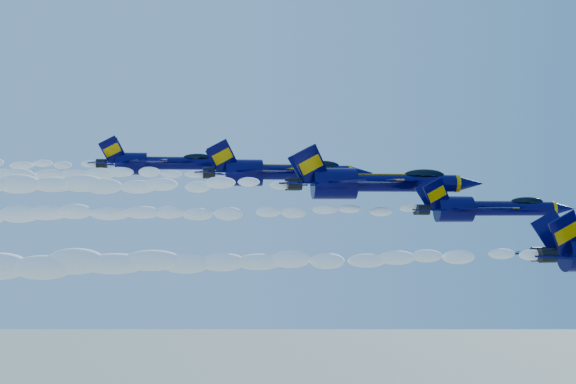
{
  "coord_description": "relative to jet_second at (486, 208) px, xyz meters",
  "views": [
    {
      "loc": [
        -21.35,
        -74.21,
        151.74
      ],
      "look_at": [
        -10.88,
        3.06,
        153.29
      ],
      "focal_mm": 50.0,
      "sensor_mm": 36.0,
      "label": 1
    }
  ],
  "objects": [
    {
      "name": "jet_third",
      "position": [
        -9.54,
        4.22,
        2.46
      ],
      "size": [
        19.42,
        15.93,
        7.21
      ],
      "color": "#040338"
    },
    {
      "name": "smoke_trail_jet_second",
      "position": [
        -30.35,
        0.0,
        -0.42
      ],
      "size": [
        47.56,
        1.84,
        1.65
      ],
      "primitive_type": "ellipsoid",
      "color": "white"
    },
    {
      "name": "jet_fourth",
      "position": [
        -17.21,
        16.98,
        4.0
      ],
      "size": [
        19.01,
        15.6,
        7.07
      ],
      "color": "#040338"
    },
    {
      "name": "jet_second",
      "position": [
        0.0,
        0.0,
        0.0
      ],
      "size": [
        15.37,
        12.61,
        5.71
      ],
      "color": "#040338"
    },
    {
      "name": "jet_fifth",
      "position": [
        -30.16,
        23.05,
        5.22
      ],
      "size": [
        16.63,
        13.64,
        6.18
      ],
      "color": "#040338"
    },
    {
      "name": "smoke_trail_jet_third",
      "position": [
        -41.62,
        4.22,
        2.0
      ],
      "size": [
        47.56,
        2.32,
        2.09
      ],
      "primitive_type": "ellipsoid",
      "color": "white"
    },
    {
      "name": "smoke_trail_jet_lead",
      "position": [
        -23.86,
        -10.76,
        -3.94
      ],
      "size": [
        47.56,
        2.22,
        2.0
      ],
      "primitive_type": "ellipsoid",
      "color": "white"
    }
  ]
}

